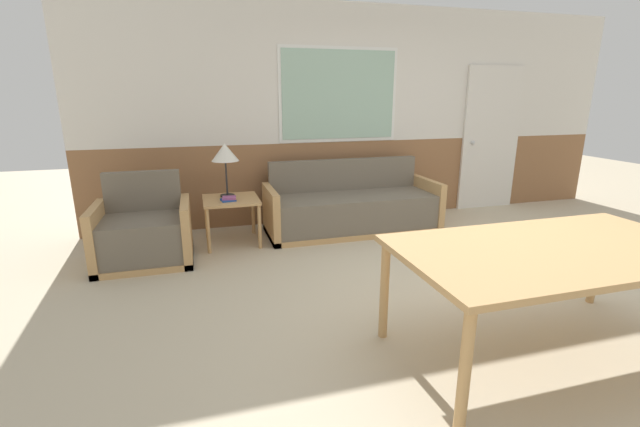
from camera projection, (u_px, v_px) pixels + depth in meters
ground_plane at (487, 298)px, 3.52m from camera, size 16.00×16.00×0.00m
wall_back at (368, 115)px, 5.58m from camera, size 7.20×0.09×2.70m
couch at (352, 209)px, 5.22m from camera, size 2.08×0.78×0.84m
armchair at (144, 235)px, 4.23m from camera, size 0.90×0.73×0.87m
side_table at (231, 205)px, 4.73m from camera, size 0.60×0.60×0.51m
table_lamp at (225, 154)px, 4.67m from camera, size 0.30×0.30×0.59m
book_stack at (229, 199)px, 4.60m from camera, size 0.17×0.16×0.04m
dining_table at (555, 256)px, 2.62m from camera, size 1.95×1.04×0.73m
entry_door at (490, 139)px, 6.13m from camera, size 0.91×0.09×2.00m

